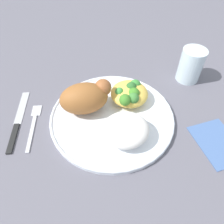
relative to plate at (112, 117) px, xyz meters
The scene contains 9 objects.
ground_plane 0.01m from the plate, ahead, with size 2.00×2.00×0.00m, color #5C5A65.
plate is the anchor object (origin of this frame).
roasted_chicken 0.08m from the plate, 147.99° to the left, with size 0.12×0.08×0.07m.
rice_pile 0.07m from the plate, 77.50° to the right, with size 0.10×0.09×0.05m, color white.
mac_cheese_with_broccoli 0.07m from the plate, 36.33° to the left, with size 0.09×0.09×0.05m.
fork 0.19m from the plate, behind, with size 0.04×0.14×0.01m.
knife 0.22m from the plate, behind, with size 0.04×0.19×0.01m.
water_glass 0.27m from the plate, 22.36° to the left, with size 0.06×0.06×0.09m, color silver.
napkin 0.24m from the plate, 29.50° to the right, with size 0.09×0.12×0.00m, color #47669E.
Camera 1 is at (-0.07, -0.32, 0.39)m, focal length 34.08 mm.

